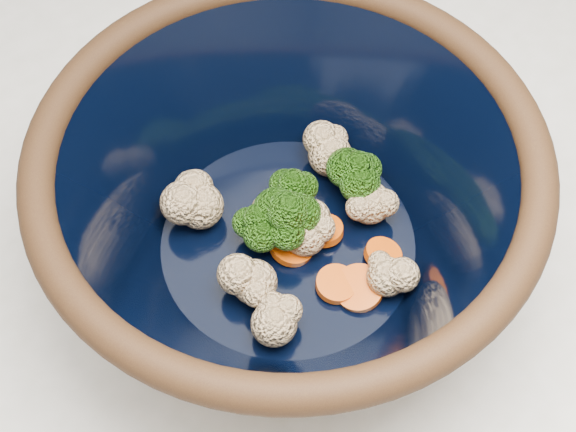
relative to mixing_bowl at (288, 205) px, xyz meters
name	(u,v)px	position (x,y,z in m)	size (l,w,h in m)	color
mixing_bowl	(288,205)	(0.00, 0.00, 0.00)	(0.32, 0.32, 0.14)	black
vegetable_pile	(298,219)	(0.01, 0.00, -0.03)	(0.15, 0.15, 0.05)	#608442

